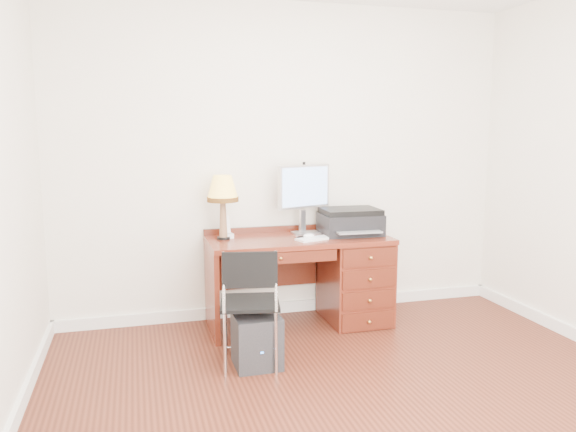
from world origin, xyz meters
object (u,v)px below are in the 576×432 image
object	(u,v)px
desk	(335,274)
monitor	(305,190)
leg_lamp	(223,193)
phone	(227,231)
printer	(350,221)
chair	(252,296)
equipment_box	(257,341)

from	to	relation	value
desk	monitor	size ratio (longest dim) A/B	2.54
monitor	leg_lamp	distance (m)	0.72
phone	printer	bearing A→B (deg)	-19.87
leg_lamp	chair	bearing A→B (deg)	-86.44
monitor	equipment_box	size ratio (longest dim) A/B	1.61
desk	leg_lamp	bearing A→B (deg)	174.42
desk	equipment_box	world-z (taller)	desk
chair	phone	bearing A→B (deg)	101.67
printer	phone	world-z (taller)	printer
desk	chair	bearing A→B (deg)	-138.99
printer	chair	bearing A→B (deg)	-140.20
desk	printer	xyz separation A→B (m)	(0.14, 0.03, 0.45)
leg_lamp	equipment_box	world-z (taller)	leg_lamp
desk	monitor	distance (m)	0.76
printer	desk	bearing A→B (deg)	-166.36
printer	leg_lamp	bearing A→B (deg)	178.69
monitor	equipment_box	distance (m)	1.44
printer	chair	world-z (taller)	printer
phone	equipment_box	distance (m)	1.06
monitor	equipment_box	world-z (taller)	monitor
phone	chair	bearing A→B (deg)	-103.24
desk	leg_lamp	xyz separation A→B (m)	(-0.93, 0.09, 0.72)
leg_lamp	equipment_box	distance (m)	1.26
monitor	phone	distance (m)	0.75
monitor	printer	size ratio (longest dim) A/B	1.16
monitor	printer	bearing A→B (deg)	-40.13
desk	phone	bearing A→B (deg)	171.84
desk	printer	distance (m)	0.47
equipment_box	leg_lamp	bearing A→B (deg)	95.98
printer	leg_lamp	world-z (taller)	leg_lamp
desk	chair	size ratio (longest dim) A/B	1.76
phone	equipment_box	size ratio (longest dim) A/B	0.51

